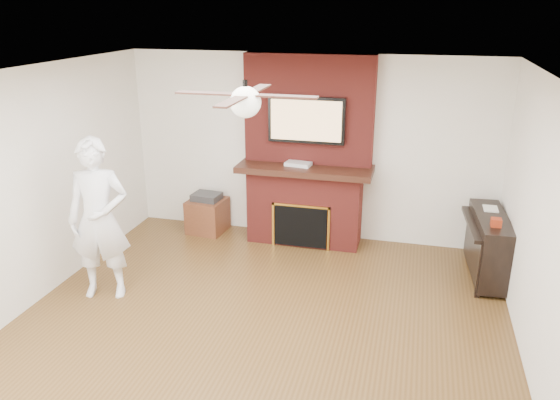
% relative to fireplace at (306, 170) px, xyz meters
% --- Properties ---
extents(room_shell, '(5.36, 5.86, 2.86)m').
position_rel_fireplace_xyz_m(room_shell, '(0.00, -2.55, 0.25)').
color(room_shell, '#503417').
rests_on(room_shell, ground).
extents(fireplace, '(1.78, 0.64, 2.50)m').
position_rel_fireplace_xyz_m(fireplace, '(0.00, 0.00, 0.00)').
color(fireplace, maroon).
rests_on(fireplace, ground).
extents(tv, '(1.00, 0.08, 0.60)m').
position_rel_fireplace_xyz_m(tv, '(0.00, -0.05, 0.68)').
color(tv, black).
rests_on(tv, fireplace).
extents(ceiling_fan, '(1.21, 1.21, 0.31)m').
position_rel_fireplace_xyz_m(ceiling_fan, '(-0.00, -2.55, 1.34)').
color(ceiling_fan, black).
rests_on(ceiling_fan, room_shell).
extents(person, '(0.75, 0.60, 1.80)m').
position_rel_fireplace_xyz_m(person, '(-1.85, -2.05, -0.10)').
color(person, white).
rests_on(person, ground).
extents(side_table, '(0.54, 0.54, 0.57)m').
position_rel_fireplace_xyz_m(side_table, '(-1.41, -0.07, -0.73)').
color(side_table, '#5A2D19').
rests_on(side_table, ground).
extents(piano, '(0.51, 1.21, 0.87)m').
position_rel_fireplace_xyz_m(piano, '(2.31, -0.55, -0.58)').
color(piano, black).
rests_on(piano, ground).
extents(cable_box, '(0.35, 0.23, 0.05)m').
position_rel_fireplace_xyz_m(cable_box, '(-0.09, -0.10, 0.11)').
color(cable_box, silver).
rests_on(cable_box, fireplace).
extents(candle_orange, '(0.07, 0.07, 0.13)m').
position_rel_fireplace_xyz_m(candle_orange, '(-0.09, -0.21, -0.93)').
color(candle_orange, red).
rests_on(candle_orange, ground).
extents(candle_green, '(0.07, 0.07, 0.08)m').
position_rel_fireplace_xyz_m(candle_green, '(-0.06, -0.20, -0.95)').
color(candle_green, '#538836').
rests_on(candle_green, ground).
extents(candle_cream, '(0.08, 0.08, 0.13)m').
position_rel_fireplace_xyz_m(candle_cream, '(0.04, -0.18, -0.93)').
color(candle_cream, beige).
rests_on(candle_cream, ground).
extents(candle_blue, '(0.05, 0.05, 0.09)m').
position_rel_fireplace_xyz_m(candle_blue, '(0.11, -0.25, -0.95)').
color(candle_blue, navy).
rests_on(candle_blue, ground).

